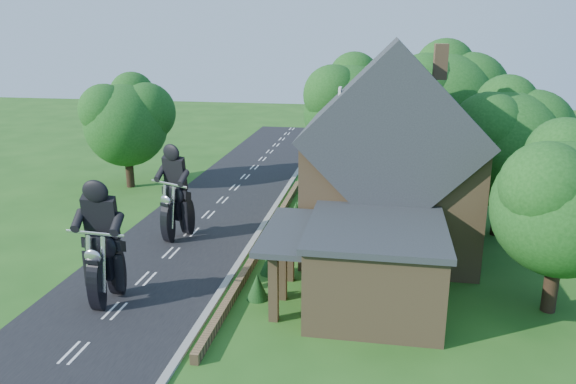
% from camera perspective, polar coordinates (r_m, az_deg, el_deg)
% --- Properties ---
extents(ground, '(120.00, 120.00, 0.00)m').
position_cam_1_polar(ground, '(25.94, -14.22, -8.55)').
color(ground, '#215117').
rests_on(ground, ground).
extents(road, '(7.00, 80.00, 0.02)m').
position_cam_1_polar(road, '(25.93, -14.22, -8.53)').
color(road, black).
rests_on(road, ground).
extents(kerb, '(0.30, 80.00, 0.12)m').
position_cam_1_polar(kerb, '(24.71, -6.36, -9.26)').
color(kerb, gray).
rests_on(kerb, ground).
extents(garden_wall, '(0.30, 22.00, 0.40)m').
position_cam_1_polar(garden_wall, '(28.95, -2.39, -4.93)').
color(garden_wall, brown).
rests_on(garden_wall, ground).
extents(house, '(9.54, 8.64, 10.24)m').
position_cam_1_polar(house, '(28.08, 10.42, 2.99)').
color(house, brown).
rests_on(house, ground).
extents(annex, '(7.05, 5.94, 3.44)m').
position_cam_1_polar(annex, '(22.41, 8.50, -7.34)').
color(annex, brown).
rests_on(annex, ground).
extents(tree_annex_side, '(5.64, 5.20, 7.48)m').
position_cam_1_polar(tree_annex_side, '(23.35, 26.99, -0.39)').
color(tree_annex_side, black).
rests_on(tree_annex_side, ground).
extents(tree_house_right, '(6.51, 6.00, 8.40)m').
position_cam_1_polar(tree_house_right, '(31.16, 21.92, 4.97)').
color(tree_house_right, black).
rests_on(tree_house_right, ground).
extents(tree_behind_house, '(7.81, 7.20, 10.08)m').
position_cam_1_polar(tree_behind_house, '(37.97, 16.18, 8.95)').
color(tree_behind_house, black).
rests_on(tree_behind_house, ground).
extents(tree_behind_left, '(6.94, 6.40, 9.16)m').
position_cam_1_polar(tree_behind_left, '(38.84, 7.02, 8.88)').
color(tree_behind_left, black).
rests_on(tree_behind_left, ground).
extents(tree_far_road, '(6.08, 5.60, 7.84)m').
position_cam_1_polar(tree_far_road, '(39.75, -15.63, 7.27)').
color(tree_far_road, black).
rests_on(tree_far_road, ground).
extents(shrub_a, '(0.90, 0.90, 1.10)m').
position_cam_1_polar(shrub_a, '(23.24, -3.13, -9.57)').
color(shrub_a, black).
rests_on(shrub_a, ground).
extents(shrub_b, '(0.90, 0.90, 1.10)m').
position_cam_1_polar(shrub_b, '(25.46, -1.86, -7.16)').
color(shrub_b, black).
rests_on(shrub_b, ground).
extents(shrub_c, '(0.90, 0.90, 1.10)m').
position_cam_1_polar(shrub_c, '(27.73, -0.81, -5.13)').
color(shrub_c, black).
rests_on(shrub_c, ground).
extents(shrub_d, '(0.90, 0.90, 1.10)m').
position_cam_1_polar(shrub_d, '(32.36, 0.84, -1.93)').
color(shrub_d, black).
rests_on(shrub_d, ground).
extents(shrub_e, '(0.90, 0.90, 1.10)m').
position_cam_1_polar(shrub_e, '(34.72, 1.49, -0.66)').
color(shrub_e, black).
rests_on(shrub_e, ground).
extents(shrub_f, '(0.90, 0.90, 1.10)m').
position_cam_1_polar(shrub_f, '(37.09, 2.06, 0.45)').
color(shrub_f, black).
rests_on(shrub_f, ground).
extents(motorcycle_lead, '(0.54, 1.69, 1.55)m').
position_cam_1_polar(motorcycle_lead, '(23.96, -17.88, -8.96)').
color(motorcycle_lead, black).
rests_on(motorcycle_lead, ground).
extents(motorcycle_follow, '(1.03, 1.67, 1.53)m').
position_cam_1_polar(motorcycle_follow, '(30.06, -11.12, -3.28)').
color(motorcycle_follow, black).
rests_on(motorcycle_follow, ground).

